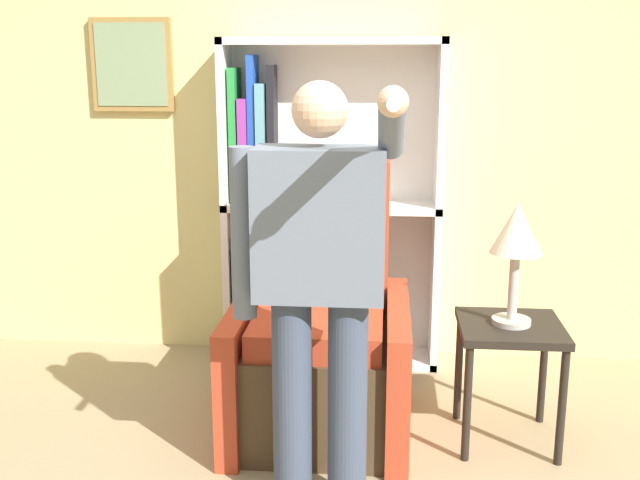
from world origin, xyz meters
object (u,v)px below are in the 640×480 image
(bookcase, at_px, (305,210))
(side_table, at_px, (510,344))
(person_standing, at_px, (319,275))
(table_lamp, at_px, (516,236))
(armchair, at_px, (321,347))

(bookcase, relative_size, side_table, 3.24)
(person_standing, xyz_separation_m, table_lamp, (0.80, 0.61, 0.02))
(table_lamp, bearing_deg, side_table, 0.00)
(bookcase, bearing_deg, armchair, -78.43)
(armchair, xyz_separation_m, person_standing, (0.05, -0.73, 0.57))
(person_standing, height_order, table_lamp, person_standing)
(armchair, height_order, table_lamp, armchair)
(person_standing, distance_m, side_table, 1.11)
(person_standing, bearing_deg, bookcase, 98.08)
(armchair, xyz_separation_m, side_table, (0.86, -0.12, 0.09))
(bookcase, xyz_separation_m, table_lamp, (1.02, -0.90, 0.08))
(bookcase, distance_m, side_table, 1.42)
(person_standing, bearing_deg, side_table, 37.07)
(bookcase, height_order, side_table, bookcase)
(armchair, bearing_deg, side_table, -7.86)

